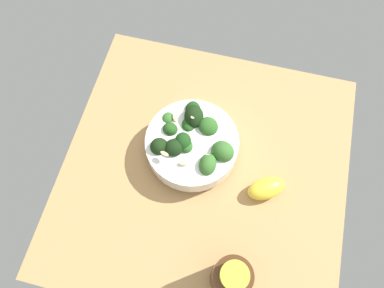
{
  "coord_description": "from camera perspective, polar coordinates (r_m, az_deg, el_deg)",
  "views": [
    {
      "loc": [
        -3.39,
        24.5,
        72.95
      ],
      "look_at": [
        3.55,
        -3.59,
        4.0
      ],
      "focal_mm": 34.34,
      "sensor_mm": 36.0,
      "label": 1
    }
  ],
  "objects": [
    {
      "name": "bottle_tall",
      "position": [
        0.67,
        5.99,
        -19.95
      ],
      "size": [
        6.55,
        6.55,
        13.94
      ],
      "color": "#472814",
      "rests_on": "ground_plane"
    },
    {
      "name": "bowl_of_broccoli",
      "position": [
        0.75,
        0.0,
        0.12
      ],
      "size": [
        19.09,
        18.92,
        9.42
      ],
      "color": "white",
      "rests_on": "ground_plane"
    },
    {
      "name": "ground_plane",
      "position": [
        0.79,
        1.89,
        -4.52
      ],
      "size": [
        58.75,
        58.75,
        3.38
      ],
      "primitive_type": "cube",
      "color": "tan"
    },
    {
      "name": "lemon_wedge",
      "position": [
        0.75,
        11.47,
        -6.77
      ],
      "size": [
        8.87,
        7.72,
        3.84
      ],
      "primitive_type": "ellipsoid",
      "rotation": [
        0.0,
        0.0,
        0.55
      ],
      "color": "yellow",
      "rests_on": "ground_plane"
    }
  ]
}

